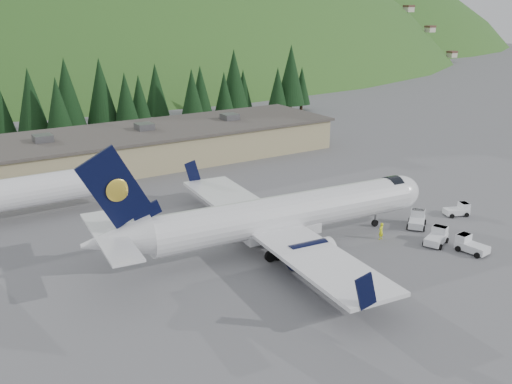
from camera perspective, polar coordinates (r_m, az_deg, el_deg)
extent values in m
plane|color=slate|center=(58.56, 3.15, -5.28)|extent=(600.00, 600.00, 0.00)
cylinder|color=white|center=(57.27, 3.21, -2.11)|extent=(28.67, 6.36, 3.82)
ellipsoid|color=white|center=(65.24, 14.07, -0.07)|extent=(5.29, 4.25, 3.82)
cylinder|color=black|center=(64.46, 13.42, 0.18)|extent=(1.70, 3.26, 3.15)
cone|color=white|center=(51.19, -13.80, -4.69)|extent=(6.41, 4.35, 3.82)
cube|color=white|center=(57.37, 2.30, -3.78)|extent=(8.38, 3.97, 1.02)
cube|color=white|center=(56.69, 1.41, -3.40)|extent=(8.66, 34.89, 0.36)
cube|color=black|center=(70.58, -6.37, 2.02)|extent=(2.06, 0.34, 2.92)
cube|color=black|center=(42.27, 10.92, -9.73)|extent=(2.06, 0.34, 2.92)
cylinder|color=black|center=(62.31, -0.36, -2.20)|extent=(4.46, 2.71, 2.34)
cylinder|color=white|center=(63.15, 1.21, -1.92)|extent=(0.83, 2.52, 2.48)
cube|color=white|center=(62.12, -0.36, -1.72)|extent=(2.25, 0.45, 0.91)
cylinder|color=black|center=(52.85, 5.44, -6.17)|extent=(4.46, 2.71, 2.34)
cylinder|color=white|center=(53.83, 7.18, -5.76)|extent=(0.83, 2.52, 2.48)
cube|color=white|center=(52.62, 5.45, -5.62)|extent=(2.25, 0.45, 0.91)
cube|color=black|center=(49.62, -13.99, 0.41)|extent=(6.28, 0.87, 7.46)
ellipsoid|color=yellow|center=(49.91, -13.80, 0.29)|extent=(2.02, 0.36, 2.01)
ellipsoid|color=yellow|center=(49.53, -13.69, 0.16)|extent=(2.02, 0.36, 2.01)
cube|color=black|center=(51.06, -10.89, -1.99)|extent=(2.81, 0.50, 2.01)
cube|color=white|center=(50.90, -14.40, -4.25)|extent=(3.77, 12.88, 0.22)
cylinder|color=slate|center=(64.19, 11.83, -2.61)|extent=(0.22, 0.22, 1.83)
cylinder|color=black|center=(64.38, 11.80, -3.05)|extent=(0.79, 0.35, 0.77)
cylinder|color=slate|center=(59.05, -0.74, -3.98)|extent=(0.26, 0.26, 2.03)
cylinder|color=black|center=(59.39, -0.39, -4.32)|extent=(1.14, 0.45, 1.12)
cylinder|color=black|center=(59.06, -1.09, -4.45)|extent=(1.14, 0.45, 1.12)
cylinder|color=slate|center=(54.58, 1.83, -5.91)|extent=(0.26, 0.26, 2.03)
cylinder|color=black|center=(54.95, 2.20, -6.27)|extent=(1.14, 0.45, 1.12)
cylinder|color=black|center=(54.59, 1.45, -6.43)|extent=(1.14, 0.45, 1.12)
cylinder|color=white|center=(69.29, -23.06, -0.16)|extent=(22.00, 3.60, 3.60)
cube|color=white|center=(61.16, 17.55, -4.52)|extent=(3.45, 2.62, 0.72)
cube|color=white|center=(61.85, 17.91, -3.68)|extent=(1.51, 1.73, 0.93)
cube|color=black|center=(61.71, 17.94, -3.32)|extent=(1.37, 1.60, 0.10)
cylinder|color=black|center=(62.40, 17.11, -4.29)|extent=(0.62, 0.43, 0.58)
cylinder|color=black|center=(61.97, 18.55, -4.60)|extent=(0.62, 0.43, 0.58)
cylinder|color=black|center=(60.57, 16.48, -4.93)|extent=(0.62, 0.43, 0.58)
cylinder|color=black|center=(60.13, 17.96, -5.25)|extent=(0.62, 0.43, 0.58)
cube|color=white|center=(70.16, 19.39, -1.82)|extent=(3.09, 2.27, 0.65)
cube|color=white|center=(70.46, 20.08, -1.34)|extent=(1.32, 1.54, 0.83)
cube|color=black|center=(70.35, 20.12, -1.05)|extent=(1.20, 1.42, 0.09)
cylinder|color=black|center=(71.31, 19.71, -1.76)|extent=(0.56, 0.37, 0.52)
cylinder|color=black|center=(70.14, 20.32, -2.16)|extent=(0.56, 0.37, 0.52)
cylinder|color=black|center=(70.38, 18.42, -1.88)|extent=(0.56, 0.37, 0.52)
cylinder|color=black|center=(69.19, 19.02, -2.29)|extent=(0.56, 0.37, 0.52)
cube|color=white|center=(60.37, 20.81, -5.19)|extent=(1.92, 3.25, 0.72)
cube|color=white|center=(60.60, 20.05, -4.38)|extent=(1.56, 1.20, 0.92)
cube|color=black|center=(60.45, 20.09, -4.02)|extent=(1.44, 1.09, 0.10)
cylinder|color=black|center=(60.27, 19.55, -5.37)|extent=(0.30, 0.60, 0.57)
cylinder|color=black|center=(61.60, 20.35, -4.95)|extent=(0.30, 0.60, 0.57)
cylinder|color=black|center=(59.37, 21.23, -5.93)|extent=(0.30, 0.60, 0.57)
cylinder|color=black|center=(60.72, 22.01, -5.49)|extent=(0.30, 0.60, 0.57)
cube|color=tan|center=(88.29, -13.99, 3.98)|extent=(70.00, 16.00, 4.80)
cube|color=#47423D|center=(87.72, -14.12, 5.59)|extent=(71.00, 17.00, 0.40)
cube|color=slate|center=(85.12, -20.54, 5.05)|extent=(2.50, 2.50, 1.00)
cube|color=slate|center=(89.21, -11.10, 6.44)|extent=(2.50, 2.50, 1.00)
cube|color=slate|center=(95.51, -2.65, 7.52)|extent=(2.50, 2.50, 1.00)
cube|color=white|center=(65.20, 15.77, -2.91)|extent=(3.46, 3.20, 0.74)
cube|color=white|center=(65.97, 15.89, -2.09)|extent=(1.74, 1.81, 0.95)
cube|color=black|center=(65.83, 15.92, -1.74)|extent=(1.59, 1.66, 0.11)
cylinder|color=black|center=(66.32, 15.09, -2.75)|extent=(0.61, 0.55, 0.59)
cylinder|color=black|center=(66.25, 16.54, -2.91)|extent=(0.61, 0.55, 0.59)
cylinder|color=black|center=(64.36, 14.93, -3.39)|extent=(0.61, 0.55, 0.59)
cylinder|color=black|center=(64.28, 16.42, -3.55)|extent=(0.61, 0.55, 0.59)
imported|color=#F4FF19|center=(60.86, 12.39, -3.84)|extent=(0.74, 0.56, 1.81)
cone|color=black|center=(111.04, -24.23, 7.75)|extent=(4.50, 4.50, 9.20)
cone|color=black|center=(107.94, -21.62, 8.53)|extent=(5.48, 5.48, 11.20)
cone|color=black|center=(104.45, -19.21, 8.08)|extent=(4.92, 4.92, 10.06)
cone|color=black|center=(110.47, -18.42, 9.47)|extent=(6.03, 6.03, 12.34)
cone|color=black|center=(111.48, -15.25, 9.75)|extent=(5.93, 5.93, 12.12)
cone|color=black|center=(109.56, -12.90, 9.02)|extent=(4.86, 4.86, 9.95)
cone|color=black|center=(114.14, -11.59, 9.17)|extent=(4.43, 4.43, 9.06)
cone|color=black|center=(118.97, -9.98, 10.06)|extent=(5.10, 5.10, 10.43)
cone|color=black|center=(115.16, -6.41, 9.75)|extent=(4.80, 4.80, 9.82)
cone|color=black|center=(119.33, -5.57, 10.11)|extent=(4.86, 4.86, 9.93)
cone|color=black|center=(121.00, -3.20, 9.88)|extent=(4.25, 4.25, 8.68)
cone|color=black|center=(124.46, -2.21, 11.27)|extent=(6.04, 6.04, 12.36)
cone|color=black|center=(127.32, -1.29, 10.26)|extent=(4.14, 4.14, 8.47)
cone|color=black|center=(125.69, 2.18, 10.31)|extent=(4.41, 4.41, 9.02)
cone|color=black|center=(127.88, 3.51, 11.62)|extent=(6.34, 6.34, 12.97)
cone|color=black|center=(133.05, 4.58, 10.56)|extent=(4.16, 4.16, 8.50)
ellipsoid|color=#1B4D16|center=(276.01, -14.68, -5.49)|extent=(420.00, 300.00, 300.00)
ellipsoid|color=#1B4D16|center=(358.86, 1.69, 0.68)|extent=(392.00, 280.00, 280.00)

